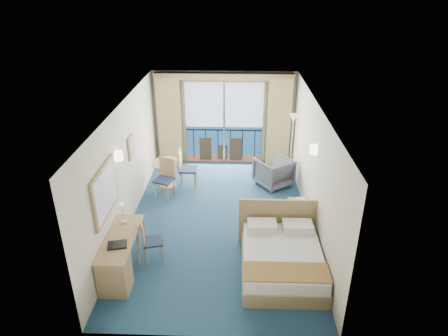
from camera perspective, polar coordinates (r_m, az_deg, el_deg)
The scene contains 22 objects.
floor at distance 9.17m, azimuth -0.68°, elevation -7.50°, with size 6.50×6.50×0.00m, color navy.
room_walls at distance 8.33m, azimuth -0.74°, elevation 2.78°, with size 4.04×6.54×2.72m.
balcony_door at distance 11.56m, azimuth -0.02°, elevation 6.11°, with size 2.36×0.03×2.52m.
curtain_left at distance 11.53m, azimuth -7.79°, elevation 6.53°, with size 0.65×0.22×2.55m, color tan.
curtain_right at distance 11.43m, azimuth 7.83°, elevation 6.35°, with size 0.65×0.22×2.55m, color tan.
pelmet at distance 11.04m, azimuth -0.01°, elevation 12.96°, with size 3.80×0.25×0.18m, color tan.
mirror at distance 7.45m, azimuth -16.63°, elevation -3.26°, with size 0.05×1.25×0.95m.
wall_print at distance 9.11m, azimuth -13.10°, elevation 2.95°, with size 0.04×0.42×0.52m.
sconce_left at distance 8.08m, azimuth -14.83°, elevation 1.68°, with size 0.18×0.18×0.18m, color #FFEBB2.
sconce_right at distance 8.30m, azimuth 12.72°, elevation 2.59°, with size 0.18×0.18×0.18m, color #FFEBB2.
bed at distance 7.71m, azimuth 8.24°, elevation -12.56°, with size 1.61×1.92×1.01m.
nightstand at distance 8.97m, azimuth 10.57°, elevation -6.52°, with size 0.46×0.44×0.61m, color #9C7F53.
phone at distance 8.81m, azimuth 10.90°, elevation -4.57°, with size 0.19×0.15×0.08m, color silver.
armchair at distance 10.56m, azimuth 7.09°, elevation -0.54°, with size 0.82×0.84×0.77m, color #474B56.
floor_lamp at distance 10.84m, azimuth 9.79°, elevation 5.42°, with size 0.24×0.24×1.75m.
desk at distance 7.47m, azimuth -15.16°, elevation -13.50°, with size 0.54×1.57×0.74m.
desk_chair at distance 7.89m, azimuth -10.70°, elevation -9.88°, with size 0.46×0.45×0.87m.
folder at distance 7.40m, azimuth -14.99°, elevation -10.55°, with size 0.33×0.25×0.03m, color black.
desk_lamp at distance 7.84m, azimuth -14.30°, elevation -5.71°, with size 0.11×0.11×0.41m.
round_table at distance 10.46m, azimuth -8.15°, elevation -0.02°, with size 0.77×0.77×0.69m.
table_chair_a at distance 10.36m, azimuth -5.67°, elevation 0.25°, with size 0.46×0.45×1.04m.
table_chair_b at distance 10.00m, azimuth -8.37°, elevation -1.07°, with size 0.55×0.55×0.99m.
Camera 1 is at (0.37, -7.66, 5.03)m, focal length 32.00 mm.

